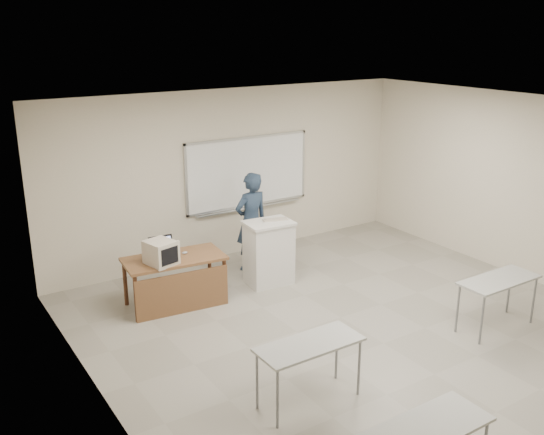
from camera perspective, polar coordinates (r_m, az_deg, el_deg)
floor at (r=8.31m, az=10.45°, el=-11.60°), size 7.00×8.00×0.01m
whiteboard at (r=10.92m, az=-2.28°, el=4.21°), size 2.48×0.10×1.31m
student_desks at (r=7.21m, az=18.22°, el=-10.97°), size 4.40×2.20×0.73m
instructor_desk at (r=9.04m, az=-8.87°, el=-5.14°), size 1.47×0.73×0.75m
podium at (r=9.76m, az=-0.31°, el=-3.32°), size 0.74×0.54×1.04m
crt_monitor at (r=8.80m, az=-10.45°, el=-3.26°), size 0.38×0.42×0.36m
laptop at (r=9.14m, az=-10.22°, el=-3.18°), size 0.37×0.34×0.27m
mouse at (r=9.17m, az=-8.21°, el=-3.30°), size 0.10×0.07×0.03m
keyboard at (r=9.67m, az=0.33°, el=-0.19°), size 0.42×0.24×0.02m
presenter at (r=10.21m, az=-1.96°, el=-0.41°), size 0.65×0.45×1.71m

